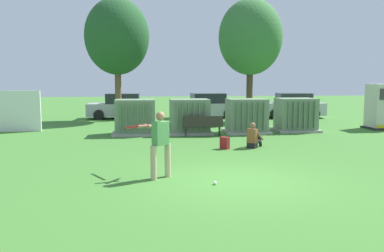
# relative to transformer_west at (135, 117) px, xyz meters

# --- Properties ---
(ground_plane) EXTENTS (96.00, 96.00, 0.00)m
(ground_plane) POSITION_rel_transformer_west_xyz_m (2.81, -8.87, -0.79)
(ground_plane) COLOR #3D752D
(transformer_west) EXTENTS (2.10, 1.70, 1.62)m
(transformer_west) POSITION_rel_transformer_west_xyz_m (0.00, 0.00, 0.00)
(transformer_west) COLOR #9E9B93
(transformer_west) RESTS_ON ground
(transformer_mid_west) EXTENTS (2.10, 1.70, 1.62)m
(transformer_mid_west) POSITION_rel_transformer_west_xyz_m (2.52, 0.00, 0.00)
(transformer_mid_west) COLOR #9E9B93
(transformer_mid_west) RESTS_ON ground
(transformer_mid_east) EXTENTS (2.10, 1.70, 1.62)m
(transformer_mid_east) POSITION_rel_transformer_west_xyz_m (5.25, -0.04, 0.00)
(transformer_mid_east) COLOR #9E9B93
(transformer_mid_east) RESTS_ON ground
(transformer_east) EXTENTS (2.10, 1.70, 1.62)m
(transformer_east) POSITION_rel_transformer_west_xyz_m (7.80, 0.27, 0.00)
(transformer_east) COLOR #9E9B93
(transformer_east) RESTS_ON ground
(generator_enclosure) EXTENTS (1.60, 1.40, 2.30)m
(generator_enclosure) POSITION_rel_transformer_west_xyz_m (12.58, 0.62, 0.35)
(generator_enclosure) COLOR #262626
(generator_enclosure) RESTS_ON ground
(park_bench) EXTENTS (1.83, 0.54, 0.92)m
(park_bench) POSITION_rel_transformer_west_xyz_m (3.02, -0.95, -0.25)
(park_bench) COLOR #2D2823
(park_bench) RESTS_ON ground
(batter) EXTENTS (1.22, 1.40, 1.74)m
(batter) POSITION_rel_transformer_west_xyz_m (0.86, -8.30, 0.19)
(batter) COLOR tan
(batter) RESTS_ON ground
(sports_ball) EXTENTS (0.09, 0.09, 0.09)m
(sports_ball) POSITION_rel_transformer_west_xyz_m (2.18, -9.13, -0.74)
(sports_ball) COLOR white
(sports_ball) RESTS_ON ground
(seated_spectator) EXTENTS (0.72, 0.76, 0.96)m
(seated_spectator) POSITION_rel_transformer_west_xyz_m (4.50, -4.12, -0.41)
(seated_spectator) COLOR black
(seated_spectator) RESTS_ON ground
(backpack) EXTENTS (0.38, 0.38, 0.44)m
(backpack) POSITION_rel_transformer_west_xyz_m (3.39, -4.25, -0.57)
(backpack) COLOR maroon
(backpack) RESTS_ON ground
(tree_left) EXTENTS (3.87, 3.87, 7.40)m
(tree_left) POSITION_rel_transformer_west_xyz_m (-1.21, 6.26, 4.29)
(tree_left) COLOR brown
(tree_left) RESTS_ON ground
(tree_center_left) EXTENTS (3.85, 3.85, 7.35)m
(tree_center_left) POSITION_rel_transformer_west_xyz_m (6.80, 5.45, 4.26)
(tree_center_left) COLOR #4C3828
(tree_center_left) RESTS_ON ground
(parked_car_leftmost) EXTENTS (4.25, 2.03, 1.62)m
(parked_car_leftmost) POSITION_rel_transformer_west_xyz_m (-1.11, 7.55, -0.04)
(parked_car_leftmost) COLOR #B2B2B7
(parked_car_leftmost) RESTS_ON ground
(parked_car_left_of_center) EXTENTS (4.33, 2.20, 1.62)m
(parked_car_left_of_center) POSITION_rel_transformer_west_xyz_m (4.40, 7.35, -0.04)
(parked_car_left_of_center) COLOR #B2B2B7
(parked_car_left_of_center) RESTS_ON ground
(parked_car_right_of_center) EXTENTS (4.29, 2.11, 1.62)m
(parked_car_right_of_center) POSITION_rel_transformer_west_xyz_m (10.09, 6.95, -0.04)
(parked_car_right_of_center) COLOR #B2B2B7
(parked_car_right_of_center) RESTS_ON ground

